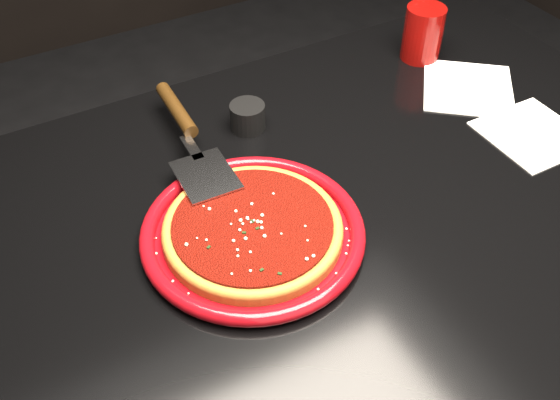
% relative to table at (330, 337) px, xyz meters
% --- Properties ---
extents(table, '(1.20, 0.80, 0.75)m').
position_rel_table_xyz_m(table, '(0.00, 0.00, 0.00)').
color(table, black).
rests_on(table, floor).
extents(plate, '(0.39, 0.39, 0.02)m').
position_rel_table_xyz_m(plate, '(-0.16, -0.01, 0.39)').
color(plate, maroon).
rests_on(plate, table).
extents(pizza_crust, '(0.31, 0.31, 0.01)m').
position_rel_table_xyz_m(pizza_crust, '(-0.16, -0.01, 0.39)').
color(pizza_crust, brown).
rests_on(pizza_crust, plate).
extents(pizza_crust_rim, '(0.31, 0.31, 0.02)m').
position_rel_table_xyz_m(pizza_crust_rim, '(-0.16, -0.01, 0.40)').
color(pizza_crust_rim, brown).
rests_on(pizza_crust_rim, plate).
extents(pizza_sauce, '(0.28, 0.28, 0.01)m').
position_rel_table_xyz_m(pizza_sauce, '(-0.16, -0.01, 0.40)').
color(pizza_sauce, '#661008').
rests_on(pizza_sauce, plate).
extents(parmesan_dusting, '(0.21, 0.21, 0.01)m').
position_rel_table_xyz_m(parmesan_dusting, '(-0.16, -0.01, 0.41)').
color(parmesan_dusting, beige).
rests_on(parmesan_dusting, plate).
extents(basil_flecks, '(0.20, 0.20, 0.00)m').
position_rel_table_xyz_m(basil_flecks, '(-0.16, -0.01, 0.41)').
color(basil_flecks, black).
rests_on(basil_flecks, plate).
extents(pizza_server, '(0.11, 0.34, 0.03)m').
position_rel_table_xyz_m(pizza_server, '(-0.16, 0.19, 0.42)').
color(pizza_server, silver).
rests_on(pizza_server, plate).
extents(cup, '(0.08, 0.08, 0.10)m').
position_rel_table_xyz_m(cup, '(0.34, 0.26, 0.43)').
color(cup, maroon).
rests_on(cup, table).
extents(napkin_a, '(0.15, 0.15, 0.00)m').
position_rel_table_xyz_m(napkin_a, '(0.36, -0.03, 0.38)').
color(napkin_a, white).
rests_on(napkin_a, table).
extents(napkin_b, '(0.23, 0.23, 0.00)m').
position_rel_table_xyz_m(napkin_b, '(0.35, 0.13, 0.38)').
color(napkin_b, white).
rests_on(napkin_b, table).
extents(ramekin, '(0.08, 0.08, 0.05)m').
position_rel_table_xyz_m(ramekin, '(-0.05, 0.22, 0.40)').
color(ramekin, black).
rests_on(ramekin, table).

